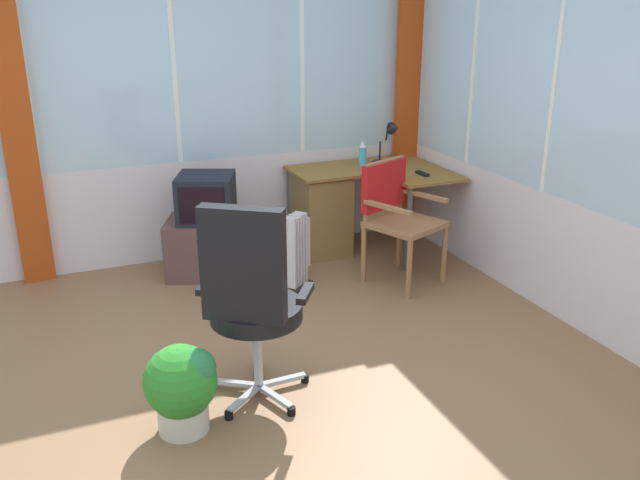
% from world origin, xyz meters
% --- Properties ---
extents(ground, '(5.26, 5.54, 0.06)m').
position_xyz_m(ground, '(0.00, 0.00, -0.03)').
color(ground, brown).
extents(north_window_panel, '(4.26, 0.07, 2.64)m').
position_xyz_m(north_window_panel, '(0.00, 2.30, 1.32)').
color(north_window_panel, silver).
rests_on(north_window_panel, ground).
extents(east_window_panel, '(0.07, 4.54, 2.64)m').
position_xyz_m(east_window_panel, '(2.16, 0.00, 1.32)').
color(east_window_panel, silver).
rests_on(east_window_panel, ground).
extents(curtain_north_left, '(0.23, 0.09, 2.54)m').
position_xyz_m(curtain_north_left, '(-1.17, 2.22, 1.27)').
color(curtain_north_left, '#B44114').
rests_on(curtain_north_left, ground).
extents(curtain_corner, '(0.23, 0.07, 2.54)m').
position_xyz_m(curtain_corner, '(2.03, 2.17, 1.27)').
color(curtain_corner, '#B44114').
rests_on(curtain_corner, ground).
extents(desk, '(1.24, 0.99, 0.72)m').
position_xyz_m(desk, '(1.17, 1.95, 0.39)').
color(desk, brown).
rests_on(desk, ground).
extents(desk_lamp, '(0.23, 0.20, 0.37)m').
position_xyz_m(desk_lamp, '(1.76, 1.97, 0.96)').
color(desk_lamp, black).
rests_on(desk_lamp, desk).
extents(tv_remote, '(0.05, 0.15, 0.02)m').
position_xyz_m(tv_remote, '(1.82, 1.51, 0.73)').
color(tv_remote, black).
rests_on(tv_remote, desk).
extents(spray_bottle, '(0.06, 0.06, 0.22)m').
position_xyz_m(spray_bottle, '(1.50, 1.99, 0.83)').
color(spray_bottle, '#44B8DB').
rests_on(spray_bottle, desk).
extents(wooden_armchair, '(0.63, 0.63, 0.93)m').
position_xyz_m(wooden_armchair, '(1.40, 1.23, 0.60)').
color(wooden_armchair, '#9A6943').
rests_on(wooden_armchair, ground).
extents(office_chair, '(0.61, 0.60, 1.15)m').
position_xyz_m(office_chair, '(-0.11, -0.02, 0.65)').
color(office_chair, '#B7B7BF').
rests_on(office_chair, ground).
extents(tv_on_stand, '(0.76, 0.65, 0.82)m').
position_xyz_m(tv_on_stand, '(0.09, 1.83, 0.36)').
color(tv_on_stand, brown).
rests_on(tv_on_stand, ground).
extents(space_heater, '(0.29, 0.28, 0.58)m').
position_xyz_m(space_heater, '(0.65, 1.34, 0.30)').
color(space_heater, silver).
rests_on(space_heater, ground).
extents(potted_plant, '(0.37, 0.37, 0.47)m').
position_xyz_m(potted_plant, '(-0.51, -0.12, 0.26)').
color(potted_plant, beige).
rests_on(potted_plant, ground).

